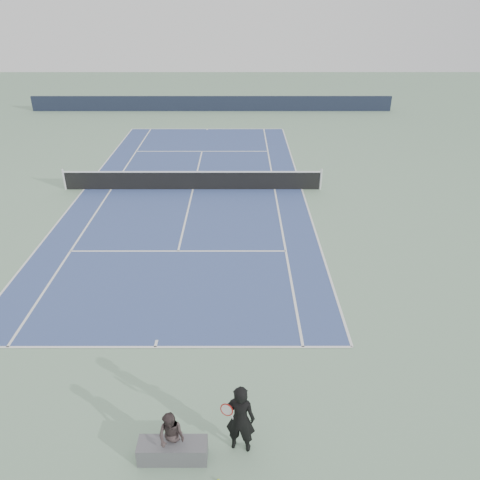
{
  "coord_description": "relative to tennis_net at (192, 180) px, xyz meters",
  "views": [
    {
      "loc": [
        2.35,
        -21.99,
        8.71
      ],
      "look_at": [
        2.36,
        -7.55,
        1.1
      ],
      "focal_mm": 35.0,
      "sensor_mm": 36.0,
      "label": 1
    }
  ],
  "objects": [
    {
      "name": "ground",
      "position": [
        0.0,
        0.0,
        -0.5
      ],
      "size": [
        80.0,
        80.0,
        0.0
      ],
      "primitive_type": "plane",
      "color": "gray"
    },
    {
      "name": "court_surface",
      "position": [
        0.0,
        0.0,
        -0.5
      ],
      "size": [
        10.97,
        23.77,
        0.01
      ],
      "primitive_type": "cube",
      "color": "#364A81",
      "rests_on": "ground"
    },
    {
      "name": "tennis_net",
      "position": [
        0.0,
        0.0,
        0.0
      ],
      "size": [
        12.9,
        0.1,
        1.07
      ],
      "color": "silver",
      "rests_on": "ground"
    },
    {
      "name": "windscreen_far",
      "position": [
        0.0,
        17.88,
        0.1
      ],
      "size": [
        30.0,
        0.25,
        1.2
      ],
      "primitive_type": "cube",
      "color": "black",
      "rests_on": "ground"
    },
    {
      "name": "tennis_player",
      "position": [
        2.36,
        -15.11,
        0.37
      ],
      "size": [
        0.82,
        0.59,
        1.74
      ],
      "color": "black",
      "rests_on": "ground"
    },
    {
      "name": "spectator_bench",
      "position": [
        0.95,
        -15.39,
        -0.06
      ],
      "size": [
        1.52,
        0.95,
        1.26
      ],
      "color": "#555459",
      "rests_on": "ground"
    }
  ]
}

